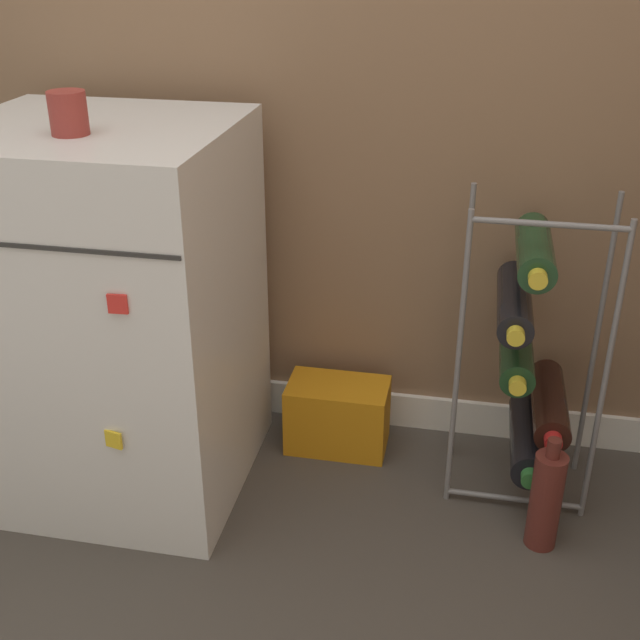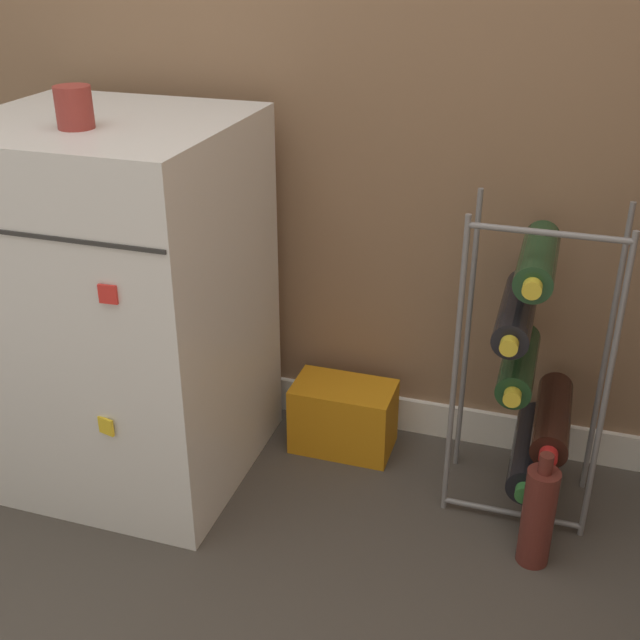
{
  "view_description": "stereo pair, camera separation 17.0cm",
  "coord_description": "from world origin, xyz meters",
  "px_view_note": "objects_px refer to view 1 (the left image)",
  "views": [
    {
      "loc": [
        0.27,
        -1.11,
        1.16
      ],
      "look_at": [
        -0.03,
        0.39,
        0.41
      ],
      "focal_mm": 45.0,
      "sensor_mm": 36.0,
      "label": 1
    },
    {
      "loc": [
        0.44,
        -1.06,
        1.16
      ],
      "look_at": [
        -0.03,
        0.39,
        0.41
      ],
      "focal_mm": 45.0,
      "sensor_mm": 36.0,
      "label": 2
    }
  ],
  "objects_px": {
    "loose_bottle_floor": "(546,499)",
    "soda_box": "(338,415)",
    "fridge_top_cup": "(68,113)",
    "wine_rack": "(529,357)",
    "mini_fridge": "(113,315)"
  },
  "relations": [
    {
      "from": "wine_rack",
      "to": "soda_box",
      "type": "relative_size",
      "value": 2.81
    },
    {
      "from": "fridge_top_cup",
      "to": "wine_rack",
      "type": "bearing_deg",
      "value": 13.1
    },
    {
      "from": "mini_fridge",
      "to": "loose_bottle_floor",
      "type": "height_order",
      "value": "mini_fridge"
    },
    {
      "from": "mini_fridge",
      "to": "fridge_top_cup",
      "type": "relative_size",
      "value": 10.43
    },
    {
      "from": "loose_bottle_floor",
      "to": "soda_box",
      "type": "bearing_deg",
      "value": 151.05
    },
    {
      "from": "soda_box",
      "to": "mini_fridge",
      "type": "bearing_deg",
      "value": -157.06
    },
    {
      "from": "wine_rack",
      "to": "loose_bottle_floor",
      "type": "bearing_deg",
      "value": -74.68
    },
    {
      "from": "wine_rack",
      "to": "fridge_top_cup",
      "type": "xyz_separation_m",
      "value": [
        -0.88,
        -0.2,
        0.52
      ]
    },
    {
      "from": "fridge_top_cup",
      "to": "loose_bottle_floor",
      "type": "height_order",
      "value": "fridge_top_cup"
    },
    {
      "from": "wine_rack",
      "to": "soda_box",
      "type": "xyz_separation_m",
      "value": [
        -0.43,
        0.07,
        -0.25
      ]
    },
    {
      "from": "mini_fridge",
      "to": "soda_box",
      "type": "height_order",
      "value": "mini_fridge"
    },
    {
      "from": "wine_rack",
      "to": "loose_bottle_floor",
      "type": "height_order",
      "value": "wine_rack"
    },
    {
      "from": "wine_rack",
      "to": "soda_box",
      "type": "bearing_deg",
      "value": 170.14
    },
    {
      "from": "soda_box",
      "to": "fridge_top_cup",
      "type": "xyz_separation_m",
      "value": [
        -0.45,
        -0.28,
        0.77
      ]
    },
    {
      "from": "wine_rack",
      "to": "loose_bottle_floor",
      "type": "distance_m",
      "value": 0.3
    }
  ]
}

